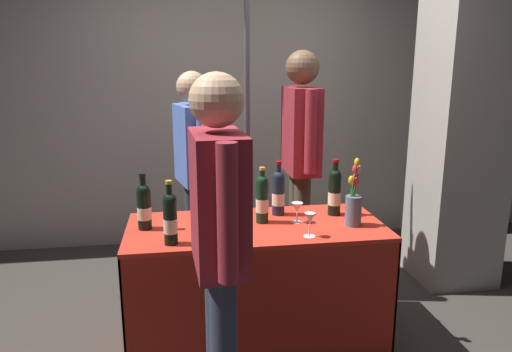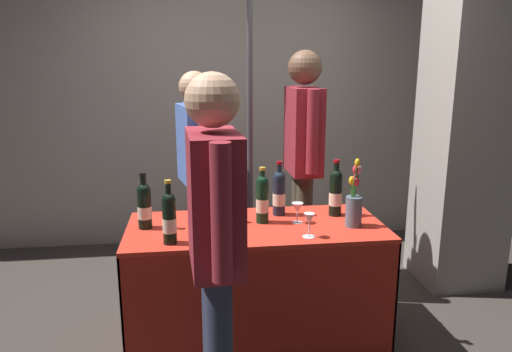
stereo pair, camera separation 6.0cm
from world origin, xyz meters
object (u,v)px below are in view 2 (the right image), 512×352
Objects in this scene: tasting_table at (256,261)px; taster_foreground_right at (215,229)px; featured_wine_bottle at (169,217)px; display_bottle_0 at (217,201)px; wine_glass_near_taster at (204,215)px; wine_glass_near_vendor at (297,208)px; flower_vase at (354,205)px; wine_glass_mid at (309,220)px; booth_signpost at (250,95)px; concrete_pillar at (474,50)px; vendor_presenter at (303,147)px.

taster_foreground_right reaches higher than tasting_table.
featured_wine_bottle is 0.42m from display_bottle_0.
wine_glass_near_vendor is at bearing 12.38° from wine_glass_near_taster.
wine_glass_near_vendor is 0.08× the size of taster_foreground_right.
featured_wine_bottle is at bearing -172.50° from flower_vase.
wine_glass_mid is 1.36m from booth_signpost.
tasting_table is at bearing 25.33° from featured_wine_bottle.
display_bottle_0 reaches higher than wine_glass_mid.
display_bottle_0 reaches higher than wine_glass_near_vendor.
concrete_pillar reaches higher than tasting_table.
tasting_table is 0.86× the size of vendor_presenter.
concrete_pillar is at bearing 33.10° from flower_vase.
taster_foreground_right is (-0.72, -1.46, -0.09)m from vendor_presenter.
tasting_table is 11.10× the size of wine_glass_mid.
tasting_table is at bearing 137.75° from wine_glass_mid.
vendor_presenter is at bearing 74.71° from wine_glass_near_vendor.
wine_glass_mid is 0.06× the size of booth_signpost.
wine_glass_near_vendor is 1.15m from booth_signpost.
featured_wine_bottle is at bearing 179.59° from wine_glass_mid.
wine_glass_near_taster is at bearing -112.03° from display_bottle_0.
wine_glass_near_taster reaches higher than wine_glass_mid.
wine_glass_near_vendor is (-1.40, -0.61, -0.94)m from concrete_pillar.
wine_glass_near_vendor is (0.75, 0.24, -0.06)m from featured_wine_bottle.
booth_signpost is (-0.18, 1.21, 0.60)m from wine_glass_mid.
taster_foreground_right is at bearing -142.33° from flower_vase.
concrete_pillar is 22.96× the size of wine_glass_near_taster.
tasting_table is 0.93× the size of taster_foreground_right.
wine_glass_near_vendor is at bearing 17.93° from featured_wine_bottle.
tasting_table is (-1.65, -0.61, -1.26)m from concrete_pillar.
booth_signpost is (-1.57, 0.35, -0.33)m from concrete_pillar.
wine_glass_mid is at bearing -42.25° from tasting_table.
flower_vase is at bearing 25.53° from wine_glass_mid.
concrete_pillar is 2.15m from display_bottle_0.
wine_glass_mid is 0.58m from wine_glass_near_taster.
display_bottle_0 is 0.18× the size of taster_foreground_right.
display_bottle_0 is at bearing 167.00° from flower_vase.
tasting_table is 1.34m from booth_signpost.
flower_vase is (0.88, 0.02, 0.02)m from wine_glass_near_taster.
wine_glass_near_taster reaches higher than tasting_table.
booth_signpost is at bearing 70.76° from display_bottle_0.
vendor_presenter reaches higher than wine_glass_near_taster.
wine_glass_near_taster is 1.14m from vendor_presenter.
tasting_table is 0.68m from flower_vase.
featured_wine_bottle is 1.18× the size of display_bottle_0.
concrete_pillar is 1.58m from flower_vase.
display_bottle_0 is 0.17× the size of vendor_presenter.
concrete_pillar is 10.12× the size of featured_wine_bottle.
display_bottle_0 is at bearing -6.63° from taster_foreground_right.
vendor_presenter reaches higher than featured_wine_bottle.
concrete_pillar is 8.54× the size of flower_vase.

